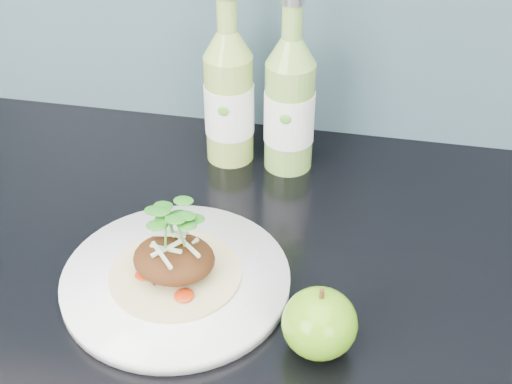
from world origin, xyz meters
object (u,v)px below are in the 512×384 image
(dinner_plate, at_px, (176,280))
(cider_bottle_right, at_px, (290,105))
(green_apple, at_px, (320,323))
(cider_bottle_left, at_px, (229,97))

(dinner_plate, bearing_deg, cider_bottle_right, 72.42)
(dinner_plate, xyz_separation_m, green_apple, (0.17, -0.06, 0.03))
(cider_bottle_left, distance_m, cider_bottle_right, 0.08)
(cider_bottle_right, bearing_deg, cider_bottle_left, 164.94)
(cider_bottle_left, xyz_separation_m, cider_bottle_right, (0.08, -0.00, 0.00))
(green_apple, height_order, cider_bottle_left, cider_bottle_left)
(green_apple, relative_size, cider_bottle_left, 0.37)
(green_apple, relative_size, cider_bottle_right, 0.37)
(dinner_plate, xyz_separation_m, cider_bottle_left, (0.00, 0.27, 0.09))
(dinner_plate, distance_m, cider_bottle_left, 0.29)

